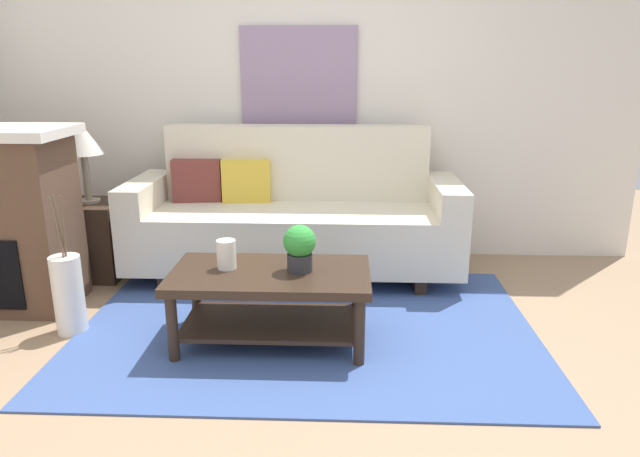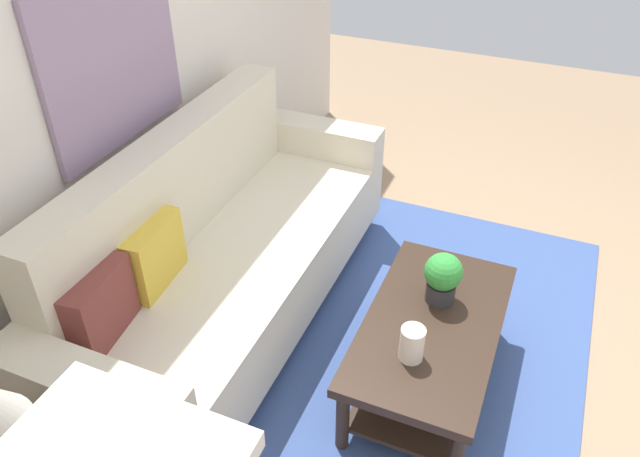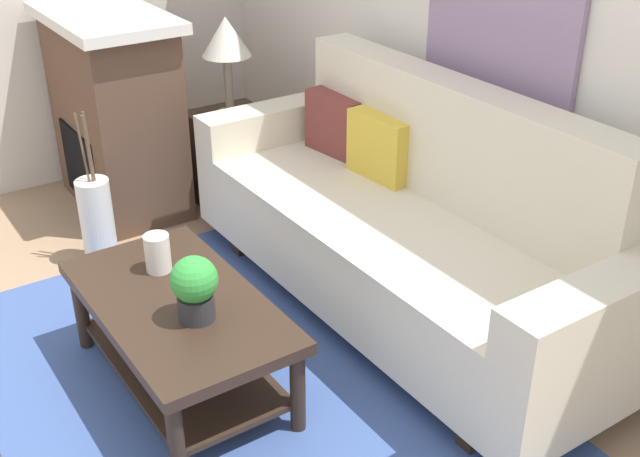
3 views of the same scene
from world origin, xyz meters
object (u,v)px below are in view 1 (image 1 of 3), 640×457
(couch, at_px, (295,218))
(floor_vase, at_px, (69,295))
(tabletop_vase, at_px, (226,254))
(framed_painting, at_px, (299,78))
(throw_pillow_maroon, at_px, (197,180))
(potted_plant_tabletop, at_px, (300,246))
(throw_pillow_mustard, at_px, (246,181))
(table_lamp, at_px, (82,142))
(side_table, at_px, (94,239))
(coffee_table, at_px, (271,290))

(couch, xyz_separation_m, floor_vase, (-1.24, -1.05, -0.20))
(tabletop_vase, bearing_deg, framed_painting, 79.40)
(couch, relative_size, throw_pillow_maroon, 6.61)
(couch, xyz_separation_m, potted_plant_tabletop, (0.12, -1.12, 0.14))
(throw_pillow_mustard, xyz_separation_m, potted_plant_tabletop, (0.49, -1.25, -0.11))
(tabletop_vase, xyz_separation_m, table_lamp, (-1.20, 0.99, 0.48))
(potted_plant_tabletop, distance_m, side_table, 1.92)
(tabletop_vase, xyz_separation_m, side_table, (-1.20, 0.99, -0.23))
(couch, xyz_separation_m, side_table, (-1.49, -0.11, -0.15))
(couch, height_order, tabletop_vase, couch)
(throw_pillow_maroon, distance_m, table_lamp, 0.84)
(side_table, bearing_deg, potted_plant_tabletop, -32.18)
(table_lamp, bearing_deg, tabletop_vase, -39.48)
(side_table, bearing_deg, tabletop_vase, -39.48)
(throw_pillow_mustard, bearing_deg, tabletop_vase, -86.09)
(throw_pillow_maroon, distance_m, floor_vase, 1.35)
(potted_plant_tabletop, distance_m, floor_vase, 1.40)
(throw_pillow_mustard, distance_m, potted_plant_tabletop, 1.35)
(side_table, bearing_deg, floor_vase, -75.30)
(table_lamp, bearing_deg, couch, 4.26)
(throw_pillow_mustard, bearing_deg, potted_plant_tabletop, -68.40)
(throw_pillow_mustard, height_order, potted_plant_tabletop, throw_pillow_mustard)
(throw_pillow_maroon, xyz_separation_m, coffee_table, (0.71, -1.26, -0.37))
(coffee_table, distance_m, potted_plant_tabletop, 0.30)
(couch, relative_size, potted_plant_tabletop, 9.08)
(tabletop_vase, distance_m, potted_plant_tabletop, 0.41)
(framed_painting, bearing_deg, side_table, -158.83)
(coffee_table, relative_size, framed_painting, 1.23)
(throw_pillow_mustard, relative_size, side_table, 0.64)
(framed_painting, bearing_deg, potted_plant_tabletop, -85.76)
(throw_pillow_maroon, distance_m, tabletop_vase, 1.32)
(tabletop_vase, relative_size, framed_painting, 0.18)
(throw_pillow_maroon, xyz_separation_m, side_table, (-0.74, -0.24, -0.40))
(throw_pillow_mustard, relative_size, floor_vase, 0.77)
(throw_pillow_maroon, bearing_deg, tabletop_vase, -69.39)
(potted_plant_tabletop, bearing_deg, throw_pillow_mustard, 111.60)
(coffee_table, xyz_separation_m, table_lamp, (-1.44, 1.02, 0.68))
(couch, relative_size, coffee_table, 2.16)
(coffee_table, distance_m, table_lamp, 1.89)
(potted_plant_tabletop, relative_size, table_lamp, 0.46)
(side_table, bearing_deg, table_lamp, 90.00)
(couch, distance_m, side_table, 1.50)
(throw_pillow_mustard, relative_size, framed_painting, 0.40)
(throw_pillow_maroon, bearing_deg, side_table, -162.29)
(table_lamp, bearing_deg, throw_pillow_mustard, 11.95)
(throw_pillow_maroon, relative_size, framed_painting, 0.40)
(throw_pillow_mustard, bearing_deg, couch, -18.35)
(couch, relative_size, throw_pillow_mustard, 6.61)
(throw_pillow_mustard, height_order, floor_vase, throw_pillow_mustard)
(throw_pillow_maroon, bearing_deg, throw_pillow_mustard, 0.00)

